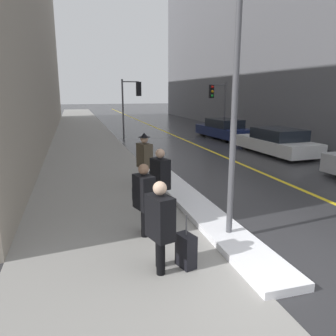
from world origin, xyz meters
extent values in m
plane|color=#2D2D30|center=(0.00, 0.00, 0.00)|extent=(160.00, 160.00, 0.00)
cube|color=gray|center=(-2.00, 15.00, 0.01)|extent=(4.00, 80.00, 0.01)
cube|color=gold|center=(4.00, 15.00, 0.00)|extent=(0.16, 80.00, 0.00)
cube|color=white|center=(0.26, 3.91, 0.07)|extent=(0.85, 8.33, 0.15)
cube|color=slate|center=(13.00, 22.00, 7.49)|extent=(6.00, 36.00, 14.98)
cylinder|color=#515156|center=(0.28, 1.81, 2.33)|extent=(0.12, 0.12, 4.67)
cylinder|color=#515156|center=(0.47, 17.51, 1.87)|extent=(0.11, 0.11, 3.73)
cylinder|color=#515156|center=(1.01, 17.59, 3.58)|extent=(1.10, 0.23, 0.07)
cube|color=black|center=(1.56, 17.68, 3.13)|extent=(0.33, 0.24, 0.90)
sphere|color=red|center=(1.54, 17.79, 3.42)|extent=(0.19, 0.19, 0.19)
sphere|color=orange|center=(1.54, 17.79, 3.13)|extent=(0.19, 0.19, 0.19)
sphere|color=green|center=(1.54, 17.79, 2.85)|extent=(0.19, 0.19, 0.19)
cylinder|color=#515156|center=(7.59, 17.40, 1.79)|extent=(0.11, 0.11, 3.58)
cylinder|color=#515156|center=(7.04, 17.33, 3.43)|extent=(1.10, 0.21, 0.07)
cube|color=black|center=(6.50, 17.26, 2.98)|extent=(0.32, 0.24, 0.90)
sphere|color=red|center=(6.51, 17.14, 3.26)|extent=(0.19, 0.19, 0.19)
sphere|color=orange|center=(6.51, 17.14, 2.98)|extent=(0.19, 0.19, 0.19)
sphere|color=green|center=(6.51, 17.14, 2.69)|extent=(0.19, 0.19, 0.19)
cylinder|color=black|center=(-1.38, 1.13, 0.42)|extent=(0.15, 0.15, 0.84)
cylinder|color=black|center=(-1.42, 0.87, 0.42)|extent=(0.15, 0.15, 0.84)
cube|color=black|center=(-1.40, 1.00, 0.96)|extent=(0.43, 0.57, 0.74)
sphere|color=beige|center=(-1.40, 1.00, 1.46)|extent=(0.23, 0.23, 0.23)
cylinder|color=black|center=(-1.33, 2.61, 0.41)|extent=(0.14, 0.14, 0.82)
cylinder|color=black|center=(-1.38, 2.36, 0.41)|extent=(0.14, 0.14, 0.82)
cube|color=black|center=(-1.35, 2.49, 0.94)|extent=(0.42, 0.56, 0.72)
sphere|color=#8C664C|center=(-1.35, 2.49, 1.42)|extent=(0.22, 0.22, 0.22)
cube|color=black|center=(-1.45, 2.82, 0.78)|extent=(0.16, 0.24, 0.28)
cylinder|color=black|center=(-0.65, 3.90, 0.43)|extent=(0.15, 0.15, 0.86)
cylinder|color=black|center=(-0.69, 3.64, 0.43)|extent=(0.15, 0.15, 0.86)
cube|color=black|center=(-0.67, 3.77, 0.98)|extent=(0.44, 0.59, 0.75)
sphere|color=tan|center=(-0.67, 3.77, 1.49)|extent=(0.23, 0.23, 0.23)
cube|color=black|center=(-0.77, 4.11, 0.82)|extent=(0.16, 0.24, 0.28)
cylinder|color=#2A241B|center=(-0.55, 6.19, 0.44)|extent=(0.15, 0.15, 0.88)
cylinder|color=#2A241B|center=(-0.60, 5.92, 0.44)|extent=(0.15, 0.15, 0.88)
cube|color=#473D2D|center=(-0.58, 6.05, 1.00)|extent=(0.45, 0.60, 0.77)
sphere|color=tan|center=(-0.58, 6.05, 1.52)|extent=(0.24, 0.24, 0.24)
cylinder|color=black|center=(-0.58, 6.05, 1.59)|extent=(0.37, 0.37, 0.01)
cone|color=black|center=(-0.58, 6.05, 1.66)|extent=(0.23, 0.23, 0.14)
cube|color=black|center=(-0.68, 6.40, 0.83)|extent=(0.16, 0.24, 0.28)
cube|color=silver|center=(6.79, 9.84, 0.43)|extent=(2.12, 4.58, 0.58)
cube|color=black|center=(6.79, 9.73, 0.98)|extent=(1.85, 2.42, 0.52)
cylinder|color=black|center=(5.90, 11.18, 0.30)|extent=(0.25, 0.61, 0.60)
cylinder|color=black|center=(7.52, 11.27, 0.30)|extent=(0.25, 0.61, 0.60)
cylinder|color=black|center=(6.06, 8.41, 0.30)|extent=(0.25, 0.61, 0.60)
cylinder|color=black|center=(7.67, 8.49, 0.30)|extent=(0.25, 0.61, 0.60)
cube|color=navy|center=(6.64, 15.51, 0.45)|extent=(2.17, 4.72, 0.58)
cube|color=black|center=(6.65, 15.39, 1.00)|extent=(1.80, 2.52, 0.51)
cylinder|color=black|center=(5.78, 16.84, 0.35)|extent=(0.30, 0.73, 0.71)
cylinder|color=black|center=(7.21, 16.99, 0.35)|extent=(0.30, 0.73, 0.71)
cylinder|color=black|center=(6.08, 14.02, 0.35)|extent=(0.30, 0.73, 0.71)
cylinder|color=black|center=(7.50, 14.17, 0.35)|extent=(0.30, 0.73, 0.71)
cube|color=black|center=(-0.95, 0.99, 0.30)|extent=(0.31, 0.41, 0.60)
cylinder|color=#4C4C51|center=(-0.95, 0.99, 0.77)|extent=(0.02, 0.02, 0.35)
camera|label=1|loc=(-2.66, -3.86, 2.96)|focal=35.00mm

